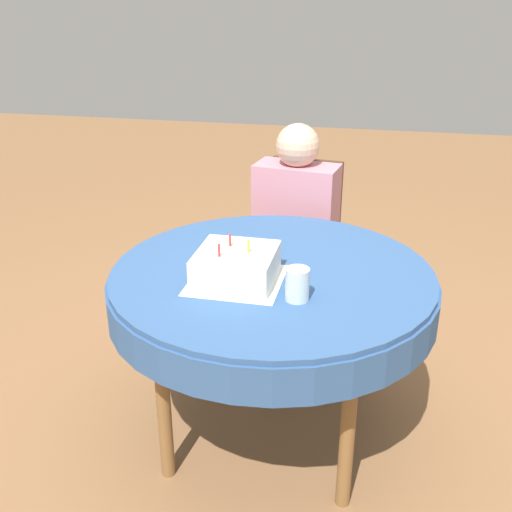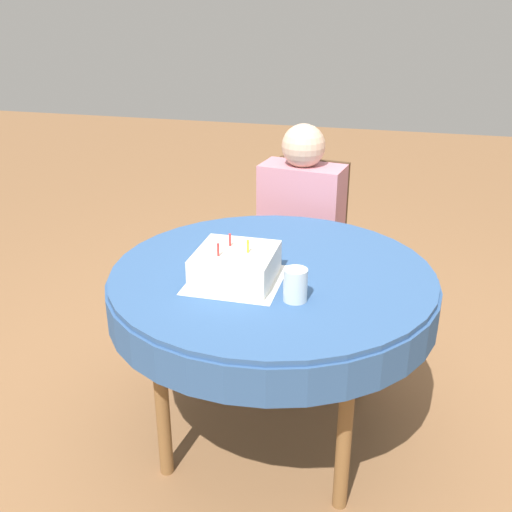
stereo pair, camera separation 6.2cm
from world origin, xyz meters
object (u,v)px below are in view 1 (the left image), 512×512
Objects in this scene: drinking_glass at (297,284)px; birthday_cake at (236,266)px; chair at (299,243)px; person at (295,214)px.

birthday_cake is at bearing 157.42° from drinking_glass.
chair is at bearing 98.04° from drinking_glass.
birthday_cake is 0.24m from drinking_glass.
person is at bearing 86.06° from birthday_cake.
birthday_cake is 2.41× the size of drinking_glass.
chair is 0.81× the size of person.
person is 4.09× the size of birthday_cake.
person reaches higher than chair.
chair reaches higher than birthday_cake.
chair is at bearing 90.00° from person.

